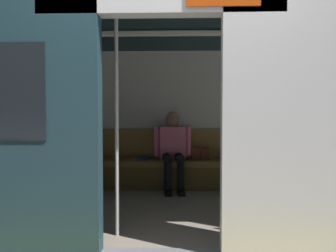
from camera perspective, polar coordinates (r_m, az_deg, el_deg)
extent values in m
cube|color=silver|center=(2.80, 18.73, 0.29)|extent=(0.96, 0.12, 2.10)
cube|color=black|center=(2.80, 18.86, 5.47)|extent=(0.53, 0.02, 0.55)
cube|color=silver|center=(2.83, -1.32, 19.97)|extent=(1.92, 0.16, 0.20)
cube|color=#15272E|center=(4.18, -0.31, 16.44)|extent=(6.40, 2.87, 0.12)
cube|color=gray|center=(4.21, -0.30, -13.41)|extent=(6.08, 2.71, 0.01)
cube|color=silver|center=(5.41, 0.20, 1.33)|extent=(6.08, 0.10, 2.10)
cube|color=olive|center=(5.37, 0.18, -2.90)|extent=(3.52, 0.06, 0.45)
cube|color=white|center=(4.16, -0.31, 15.24)|extent=(4.48, 0.16, 0.03)
cube|color=olive|center=(5.18, 0.11, -6.10)|extent=(2.74, 0.44, 0.09)
cube|color=brown|center=(5.02, 0.05, -8.87)|extent=(2.74, 0.04, 0.34)
cube|color=pink|center=(5.12, 0.72, -2.87)|extent=(0.40, 0.25, 0.50)
sphere|color=#8C664C|center=(5.11, 0.72, 0.98)|extent=(0.21, 0.21, 0.21)
sphere|color=#997F59|center=(5.11, 0.72, 1.40)|extent=(0.19, 0.19, 0.19)
cylinder|color=pink|center=(5.11, 3.38, -2.55)|extent=(0.08, 0.08, 0.44)
cylinder|color=pink|center=(5.08, -1.90, -2.57)|extent=(0.08, 0.08, 0.44)
cylinder|color=black|center=(4.96, 1.93, -5.37)|extent=(0.17, 0.41, 0.14)
cylinder|color=black|center=(4.94, -0.16, -5.39)|extent=(0.17, 0.41, 0.14)
cylinder|color=black|center=(4.80, 2.15, -8.60)|extent=(0.10, 0.10, 0.39)
cylinder|color=black|center=(4.79, -0.02, -8.63)|extent=(0.10, 0.10, 0.39)
cube|color=black|center=(4.79, 2.21, -11.14)|extent=(0.12, 0.23, 0.06)
cube|color=black|center=(4.78, 0.02, -11.17)|extent=(0.12, 0.23, 0.06)
cube|color=brown|center=(5.20, 5.46, -4.63)|extent=(0.26, 0.14, 0.17)
cube|color=#472718|center=(5.13, 5.51, -4.83)|extent=(0.02, 0.01, 0.14)
cube|color=#26598C|center=(5.16, -3.95, -5.47)|extent=(0.21, 0.26, 0.03)
cylinder|color=silver|center=(3.15, -8.58, 0.42)|extent=(0.04, 0.04, 2.08)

